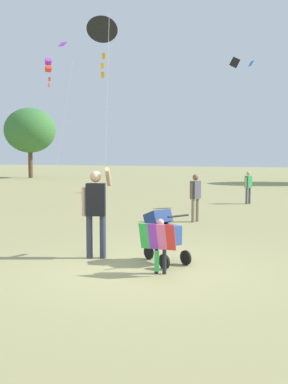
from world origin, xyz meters
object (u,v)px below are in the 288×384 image
at_px(person_adult_flyer, 96,206).
at_px(person_kid_running, 195,194).
at_px(child_with_butterfly_kite, 160,241).
at_px(person_sitting_far, 248,185).
at_px(stroller, 162,232).
at_px(kite_green_novelty, 49,67).
at_px(kite_adult_black, 102,31).

distance_m(person_adult_flyer, person_kid_running, 5.49).
relative_size(person_adult_flyer, person_kid_running, 1.26).
distance_m(child_with_butterfly_kite, person_sitting_far, 11.79).
relative_size(child_with_butterfly_kite, stroller, 0.90).
xyz_separation_m(kite_green_novelty, person_sitting_far, (6.67, 4.30, -4.39)).
bearing_deg(person_adult_flyer, person_sitting_far, 81.60).
distance_m(kite_adult_black, person_kid_running, 5.58).
xyz_separation_m(person_adult_flyer, person_kid_running, (0.74, 5.43, -0.20)).
distance_m(person_adult_flyer, kite_adult_black, 4.42).
relative_size(stroller, person_kid_running, 0.74).
xyz_separation_m(kite_adult_black, person_kid_running, (1.46, 3.50, -4.10)).
xyz_separation_m(person_adult_flyer, kite_adult_black, (-0.72, 1.94, 3.91)).
bearing_deg(stroller, kite_green_novelty, 133.72).
relative_size(person_adult_flyer, stroller, 1.71).
bearing_deg(stroller, person_adult_flyer, -178.63).
bearing_deg(person_adult_flyer, stroller, 1.37).
xyz_separation_m(stroller, person_kid_running, (-0.62, 5.40, 0.25)).
relative_size(kite_green_novelty, person_kid_running, 3.80).
bearing_deg(kite_adult_black, person_sitting_far, 75.52).
height_order(person_adult_flyer, kite_adult_black, kite_adult_black).
bearing_deg(kite_adult_black, kite_green_novelty, 132.08).
distance_m(person_adult_flyer, stroller, 1.43).
height_order(kite_adult_black, person_sitting_far, kite_adult_black).
height_order(stroller, person_kid_running, person_kid_running).
height_order(stroller, person_sitting_far, person_sitting_far).
xyz_separation_m(kite_adult_black, kite_green_novelty, (-4.32, 4.79, 0.22)).
relative_size(kite_adult_black, person_sitting_far, 3.93).
xyz_separation_m(person_adult_flyer, kite_green_novelty, (-5.04, 6.72, 4.13)).
bearing_deg(kite_green_novelty, stroller, -46.28).
xyz_separation_m(child_with_butterfly_kite, person_kid_running, (-0.84, 6.20, 0.27)).
bearing_deg(person_adult_flyer, child_with_butterfly_kite, -25.88).
height_order(person_adult_flyer, kite_green_novelty, kite_green_novelty).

